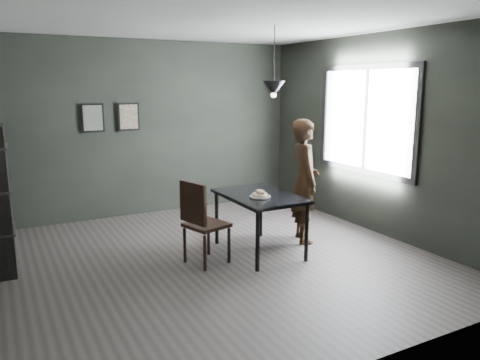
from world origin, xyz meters
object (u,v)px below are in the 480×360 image
woman (304,181)px  wood_chair (201,218)px  white_plate (260,197)px  cafe_table (259,201)px  pendant_lamp (274,88)px

woman → wood_chair: bearing=117.0°
white_plate → woman: size_ratio=0.14×
woman → cafe_table: bearing=119.6°
woman → pendant_lamp: pendant_lamp is taller
woman → pendant_lamp: (-0.51, -0.01, 1.22)m
white_plate → pendant_lamp: (0.32, 0.24, 1.29)m
wood_chair → cafe_table: bearing=-13.0°
white_plate → wood_chair: (-0.75, 0.09, -0.18)m
cafe_table → woman: woman is taller
woman → pendant_lamp: 1.32m
pendant_lamp → white_plate: bearing=-143.4°
cafe_table → woman: (0.76, 0.11, 0.16)m
cafe_table → woman: 0.78m
white_plate → cafe_table: bearing=62.8°
white_plate → woman: 0.87m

